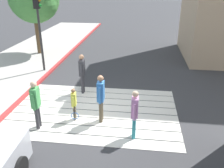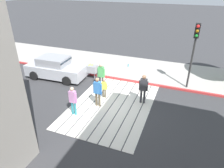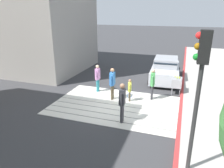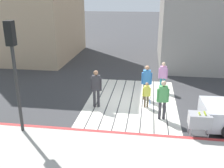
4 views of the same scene
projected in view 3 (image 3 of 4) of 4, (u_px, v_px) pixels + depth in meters
The scene contains 12 objects.
ground_plane at pixel (115, 105), 11.14m from camera, with size 120.00×120.00×0.00m, color #38383A.
crosswalk_stripes at pixel (115, 105), 11.14m from camera, with size 6.40×4.35×0.01m.
curb_painted at pixel (180, 113), 10.12m from camera, with size 0.16×40.00×0.13m, color #BC3333.
building_far_south at pixel (32, 6), 16.59m from camera, with size 8.00×7.04×9.91m.
car_parked_near_curb at pixel (165, 70), 14.90m from camera, with size 2.13×4.38×1.57m.
traffic_light_corner at pixel (199, 77), 5.56m from camera, with size 0.39×0.28×4.24m.
tennis_ball_cart at pixel (177, 82), 12.45m from camera, with size 0.56×0.80×1.02m.
pedestrian_adult_lead at pixel (153, 82), 11.56m from camera, with size 0.25×0.51×1.74m.
pedestrian_adult_trailing at pixel (122, 100), 9.13m from camera, with size 0.26×0.52×1.79m.
pedestrian_adult_side at pixel (98, 76), 12.70m from camera, with size 0.21×0.49×1.65m.
pedestrian_teen_behind at pixel (112, 81), 11.55m from camera, with size 0.23×0.52×1.77m.
pedestrian_child_with_racket at pixel (130, 89), 11.40m from camera, with size 0.29×0.39×1.24m.
Camera 3 is at (-3.14, 9.67, 4.69)m, focal length 34.22 mm.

